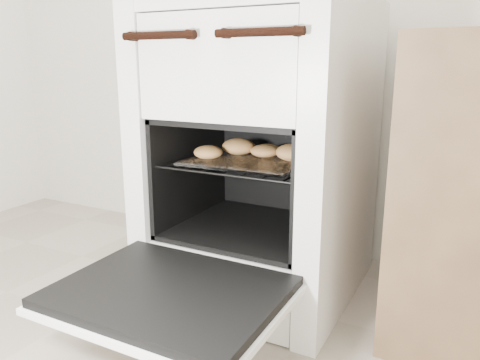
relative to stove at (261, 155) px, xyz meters
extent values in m
cube|color=white|center=(0.00, 0.01, 0.01)|extent=(0.63, 0.67, 0.97)
cylinder|color=black|center=(-0.15, -0.34, 0.37)|extent=(0.23, 0.02, 0.02)
cylinder|color=black|center=(0.15, -0.34, 0.37)|extent=(0.23, 0.02, 0.02)
cube|color=black|center=(0.00, -0.53, -0.25)|extent=(0.55, 0.42, 0.03)
cube|color=white|center=(0.00, -0.53, -0.27)|extent=(0.57, 0.44, 0.02)
cylinder|color=black|center=(-0.23, -0.07, -0.01)|extent=(0.01, 0.44, 0.01)
cylinder|color=black|center=(0.23, -0.07, -0.01)|extent=(0.01, 0.44, 0.01)
cylinder|color=black|center=(0.00, -0.28, -0.01)|extent=(0.45, 0.01, 0.01)
cylinder|color=black|center=(0.00, 0.14, -0.01)|extent=(0.45, 0.01, 0.01)
cylinder|color=black|center=(-0.19, -0.07, -0.01)|extent=(0.01, 0.42, 0.01)
cylinder|color=black|center=(-0.13, -0.07, -0.01)|extent=(0.01, 0.42, 0.01)
cylinder|color=black|center=(-0.06, -0.07, -0.01)|extent=(0.01, 0.42, 0.01)
cylinder|color=black|center=(0.00, -0.07, -0.01)|extent=(0.01, 0.42, 0.01)
cylinder|color=black|center=(0.06, -0.07, -0.01)|extent=(0.01, 0.42, 0.01)
cylinder|color=black|center=(0.13, -0.07, -0.01)|extent=(0.01, 0.42, 0.01)
cylinder|color=black|center=(0.19, -0.07, -0.01)|extent=(0.01, 0.42, 0.01)
cube|color=white|center=(0.00, -0.09, 0.00)|extent=(0.36, 0.32, 0.01)
ellipsoid|color=tan|center=(-0.07, -0.04, 0.03)|extent=(0.11, 0.11, 0.05)
ellipsoid|color=tan|center=(-0.12, -0.15, 0.02)|extent=(0.12, 0.12, 0.04)
ellipsoid|color=tan|center=(0.03, -0.04, 0.02)|extent=(0.13, 0.13, 0.04)
ellipsoid|color=tan|center=(0.13, -0.05, 0.03)|extent=(0.12, 0.12, 0.05)
ellipsoid|color=tan|center=(0.03, -0.02, 0.02)|extent=(0.13, 0.13, 0.04)
camera|label=1|loc=(0.64, -1.39, 0.30)|focal=35.00mm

